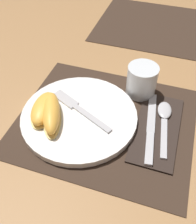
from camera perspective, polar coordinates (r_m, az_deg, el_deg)
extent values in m
plane|color=#A37547|center=(0.64, 1.62, -1.96)|extent=(3.00, 3.00, 0.00)
cube|color=#38281E|center=(0.63, 1.63, -1.84)|extent=(0.42, 0.36, 0.00)
cube|color=#38281E|center=(1.03, 12.44, 17.96)|extent=(0.42, 0.36, 0.00)
cylinder|color=white|center=(0.63, -4.10, -0.95)|extent=(0.28, 0.28, 0.02)
cylinder|color=silver|center=(0.69, 9.52, 6.81)|extent=(0.08, 0.08, 0.08)
cylinder|color=orange|center=(0.70, 9.33, 5.63)|extent=(0.06, 0.06, 0.04)
cube|color=#2D231E|center=(0.63, 12.74, -3.44)|extent=(0.10, 0.23, 0.00)
cube|color=#BCBCC1|center=(0.58, 11.12, -7.72)|extent=(0.03, 0.09, 0.01)
cube|color=#BCBCC1|center=(0.65, 11.61, -0.14)|extent=(0.04, 0.13, 0.01)
cube|color=#BCBCC1|center=(0.61, 14.13, -5.48)|extent=(0.03, 0.11, 0.01)
ellipsoid|color=#BCBCC1|center=(0.66, 14.30, 0.41)|extent=(0.04, 0.06, 0.01)
cube|color=#BCBCC1|center=(0.61, -1.36, -1.37)|extent=(0.11, 0.06, 0.00)
cube|color=#BCBCC1|center=(0.66, -7.12, 2.78)|extent=(0.08, 0.05, 0.00)
ellipsoid|color=#F4DB84|center=(0.64, -11.60, 0.02)|extent=(0.07, 0.12, 0.01)
ellipsoid|color=#F9B242|center=(0.63, -11.78, 0.85)|extent=(0.07, 0.11, 0.03)
ellipsoid|color=#F4DB84|center=(0.62, -9.95, -1.09)|extent=(0.10, 0.14, 0.01)
ellipsoid|color=#F9B242|center=(0.61, -10.13, -0.09)|extent=(0.09, 0.13, 0.04)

